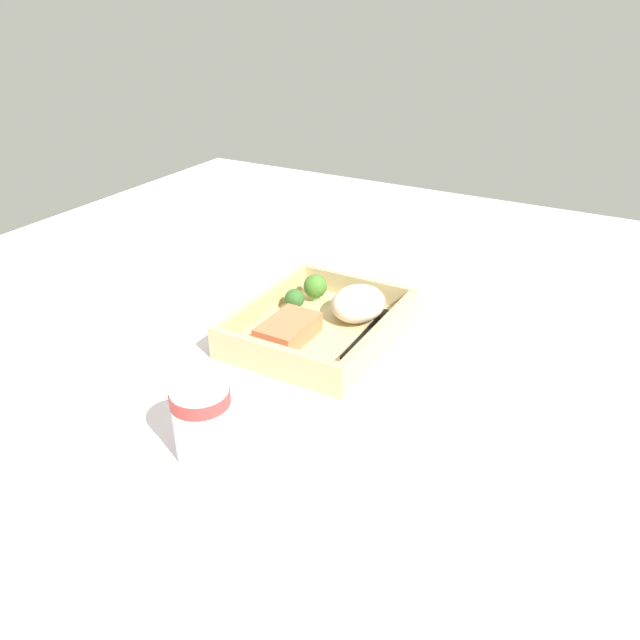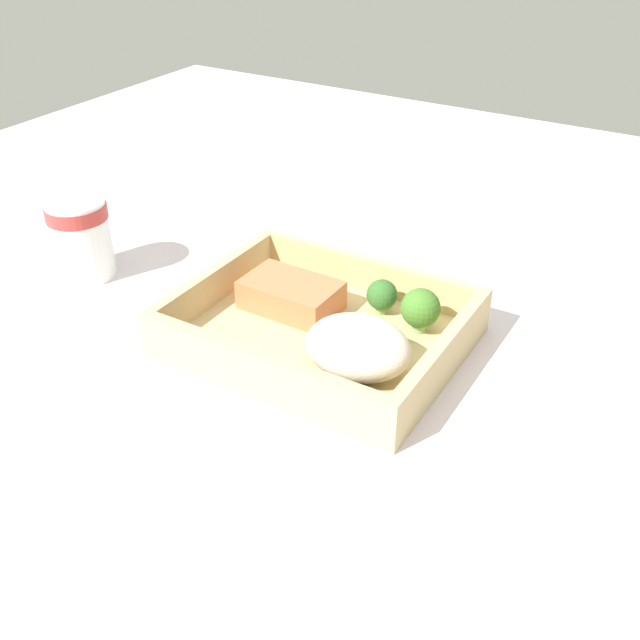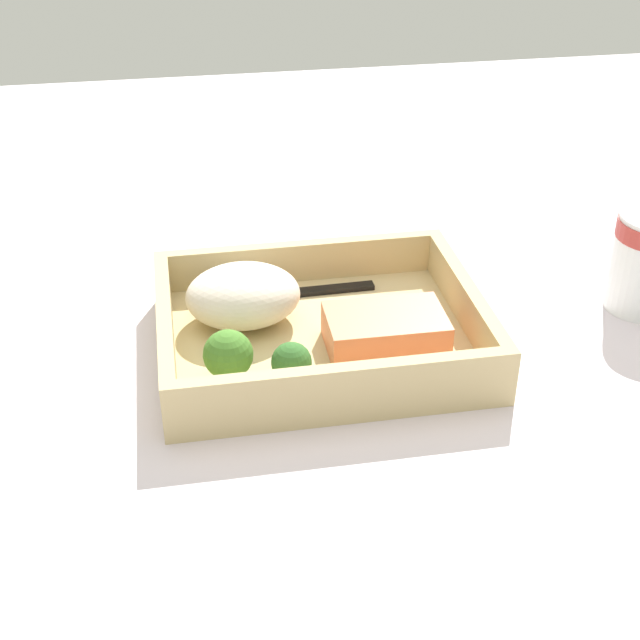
{
  "view_description": "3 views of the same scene",
  "coord_description": "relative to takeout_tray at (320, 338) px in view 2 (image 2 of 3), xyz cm",
  "views": [
    {
      "loc": [
        -71.55,
        -39.68,
        47.08
      ],
      "look_at": [
        0.0,
        0.0,
        2.7
      ],
      "focal_mm": 35.0,
      "sensor_mm": 36.0,
      "label": 1
    },
    {
      "loc": [
        30.94,
        -51.77,
        41.02
      ],
      "look_at": [
        0.0,
        0.0,
        2.7
      ],
      "focal_mm": 42.0,
      "sensor_mm": 36.0,
      "label": 2
    },
    {
      "loc": [
        10.9,
        61.45,
        41.4
      ],
      "look_at": [
        0.0,
        0.0,
        2.7
      ],
      "focal_mm": 50.0,
      "sensor_mm": 36.0,
      "label": 3
    }
  ],
  "objects": [
    {
      "name": "ground_plane",
      "position": [
        0.0,
        0.0,
        -1.6
      ],
      "size": [
        160.0,
        160.0,
        2.0
      ],
      "primitive_type": "cube",
      "color": "silver"
    },
    {
      "name": "takeout_tray",
      "position": [
        0.0,
        0.0,
        0.0
      ],
      "size": [
        26.41,
        21.17,
        1.2
      ],
      "primitive_type": "cube",
      "color": "tan",
      "rests_on": "ground_plane"
    },
    {
      "name": "tray_rim",
      "position": [
        0.0,
        0.0,
        2.42
      ],
      "size": [
        26.41,
        21.17,
        3.63
      ],
      "color": "tan",
      "rests_on": "takeout_tray"
    },
    {
      "name": "salmon_fillet",
      "position": [
        -4.92,
        2.56,
        2.1
      ],
      "size": [
        9.65,
        6.22,
        3.0
      ],
      "primitive_type": "cube",
      "rotation": [
        0.0,
        0.0,
        -0.01
      ],
      "color": "#DF7249",
      "rests_on": "takeout_tray"
    },
    {
      "name": "mashed_potatoes",
      "position": [
        5.97,
        -3.42,
        3.09
      ],
      "size": [
        9.68,
        8.01,
        4.98
      ],
      "primitive_type": "ellipsoid",
      "color": "beige",
      "rests_on": "takeout_tray"
    },
    {
      "name": "broccoli_floret_1",
      "position": [
        8.0,
        5.32,
        3.05
      ],
      "size": [
        3.84,
        3.84,
        4.47
      ],
      "color": "#7DA467",
      "rests_on": "takeout_tray"
    },
    {
      "name": "broccoli_floret_2",
      "position": [
        3.33,
        6.44,
        2.57
      ],
      "size": [
        3.11,
        3.11,
        3.6
      ],
      "color": "#789B58",
      "rests_on": "takeout_tray"
    },
    {
      "name": "fork",
      "position": [
        3.09,
        -6.92,
        0.82
      ],
      "size": [
        15.83,
        2.27,
        0.44
      ],
      "color": "black",
      "rests_on": "takeout_tray"
    },
    {
      "name": "paper_cup",
      "position": [
        -29.66,
        -1.6,
        4.4
      ],
      "size": [
        6.64,
        6.64,
        8.95
      ],
      "color": "white",
      "rests_on": "ground_plane"
    }
  ]
}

